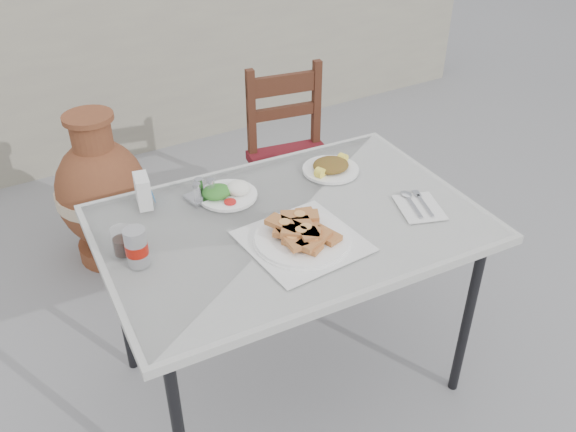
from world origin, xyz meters
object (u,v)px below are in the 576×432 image
pide_plate (302,233)px  salad_rice_plate (227,192)px  condiment_caddy (202,192)px  cafe_table (290,232)px  soda_can (136,247)px  napkin_holder (143,191)px  chair (294,159)px  salad_chopped_plate (331,167)px  terracotta_urn (103,194)px  cola_glass (122,243)px

pide_plate → salad_rice_plate: (-0.09, 0.39, -0.01)m
condiment_caddy → cafe_table: bearing=-54.1°
soda_can → napkin_holder: (0.14, 0.33, -0.01)m
cafe_table → condiment_caddy: (-0.21, 0.30, 0.09)m
napkin_holder → pide_plate: bearing=-41.3°
chair → salad_chopped_plate: bearing=-99.5°
salad_chopped_plate → napkin_holder: 0.76m
condiment_caddy → salad_rice_plate: bearing=-25.2°
salad_rice_plate → chair: (0.69, 0.63, -0.34)m
salad_chopped_plate → terracotta_urn: salad_chopped_plate is taller
soda_can → condiment_caddy: size_ratio=1.03×
cafe_table → chair: (0.56, 0.89, -0.26)m
pide_plate → cola_glass: bearing=155.3°
napkin_holder → terracotta_urn: 1.03m
pide_plate → salad_chopped_plate: (0.36, 0.36, -0.02)m
cola_glass → chair: size_ratio=0.10×
cafe_table → pide_plate: size_ratio=3.62×
pide_plate → condiment_caddy: bearing=112.2°
pide_plate → soda_can: size_ratio=2.94×
cola_glass → condiment_caddy: 0.41m
salad_chopped_plate → napkin_holder: (-0.74, 0.15, 0.04)m
soda_can → chair: chair is taller
salad_rice_plate → napkin_holder: bearing=159.6°
napkin_holder → salad_chopped_plate: bearing=0.2°
soda_can → napkin_holder: size_ratio=1.10×
pide_plate → cafe_table: bearing=75.3°
napkin_holder → condiment_caddy: (0.21, -0.07, -0.03)m
pide_plate → napkin_holder: 0.63m
condiment_caddy → chair: bearing=37.5°
napkin_holder → chair: 1.18m
salad_rice_plate → terracotta_urn: (-0.26, 1.01, -0.46)m
cola_glass → terracotta_urn: cola_glass is taller
cafe_table → soda_can: 0.57m
salad_chopped_plate → napkin_holder: napkin_holder is taller
salad_rice_plate → condiment_caddy: (-0.08, 0.04, 0.01)m
salad_chopped_plate → cola_glass: size_ratio=2.38×
pide_plate → napkin_holder: (-0.38, 0.50, 0.03)m
cafe_table → condiment_caddy: condiment_caddy is taller
cafe_table → cola_glass: 0.60m
salad_chopped_plate → soda_can: 0.90m
cafe_table → terracotta_urn: 1.38m
cafe_table → pide_plate: pide_plate is taller
chair → terracotta_urn: 1.02m
cafe_table → napkin_holder: size_ratio=11.71×
cafe_table → condiment_caddy: size_ratio=10.97×
condiment_caddy → chair: chair is taller
salad_rice_plate → cola_glass: bearing=-162.7°
napkin_holder → salad_rice_plate: bearing=-9.1°
salad_chopped_plate → soda_can: bearing=-168.2°
cola_glass → napkin_holder: 0.30m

